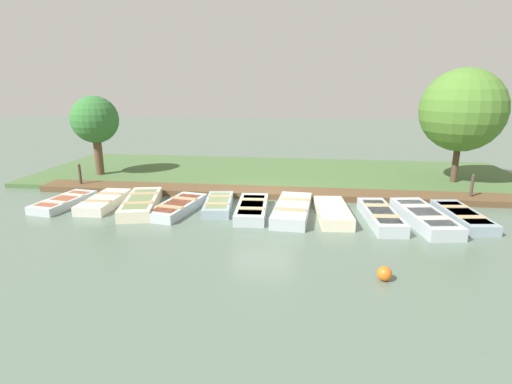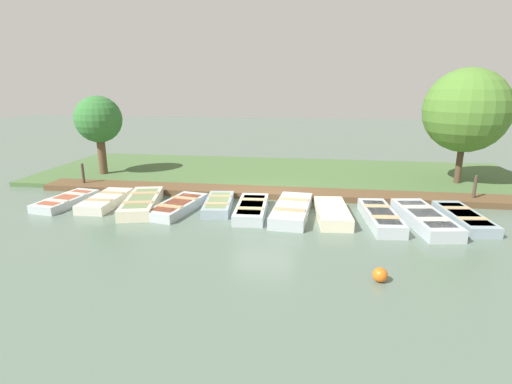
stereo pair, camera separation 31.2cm
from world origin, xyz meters
name	(u,v)px [view 2 (the right image)]	position (x,y,z in m)	size (l,w,h in m)	color
ground_plane	(264,204)	(0.00, 0.00, 0.00)	(80.00, 80.00, 0.00)	#566B5B
shore_bank	(276,174)	(-5.00, 0.00, 0.10)	(8.00, 24.00, 0.20)	#476638
dock_walkway	(268,193)	(-1.24, 0.00, 0.12)	(1.34, 19.95, 0.25)	brown
rowboat_0	(66,201)	(1.23, -7.70, 0.16)	(2.81, 1.45, 0.33)	#B2BCC1
rowboat_1	(106,200)	(1.05, -6.13, 0.18)	(2.78, 1.16, 0.37)	beige
rowboat_2	(142,203)	(1.22, -4.55, 0.22)	(3.53, 1.86, 0.44)	beige
rowboat_3	(178,206)	(1.34, -3.09, 0.18)	(3.08, 1.62, 0.36)	#B2BCC1
rowboat_4	(219,204)	(0.86, -1.64, 0.18)	(2.71, 1.27, 0.37)	#8C9EA8
rowboat_5	(252,209)	(1.30, -0.30, 0.20)	(2.99, 1.19, 0.40)	#B2BCC1
rowboat_6	(292,210)	(1.27, 1.17, 0.22)	(3.47, 1.41, 0.44)	#B2BCC1
rowboat_7	(332,213)	(1.40, 2.60, 0.22)	(2.90, 1.29, 0.44)	beige
rowboat_8	(380,217)	(1.58, 4.22, 0.21)	(3.29, 1.24, 0.42)	#B2BCC1
rowboat_9	(424,218)	(1.56, 5.66, 0.22)	(3.61, 1.67, 0.44)	#B2BCC1
rowboat_10	(464,218)	(1.17, 7.04, 0.18)	(3.13, 1.36, 0.36)	#8C9EA8
mooring_post_near	(83,176)	(-1.24, -8.41, 0.58)	(0.12, 0.12, 1.16)	#47382D
mooring_post_far	(474,189)	(-1.24, 8.19, 0.58)	(0.12, 0.12, 1.16)	#47382D
buoy	(380,275)	(5.94, 3.57, 0.18)	(0.36, 0.36, 0.36)	orange
park_tree_far_left	(98,120)	(-3.39, -8.62, 2.86)	(2.26, 2.26, 4.05)	brown
park_tree_left	(466,111)	(-3.95, 8.42, 3.46)	(3.66, 3.66, 5.29)	#4C3828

